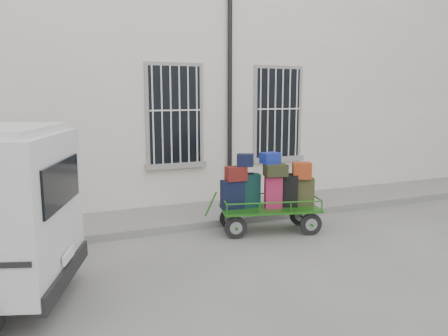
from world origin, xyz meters
TOP-DOWN VIEW (x-y plane):
  - ground at (0.00, 0.00)m, footprint 80.00×80.00m
  - building at (0.00, 5.50)m, footprint 24.00×5.15m
  - sidewalk at (0.00, 2.20)m, footprint 24.00×1.70m
  - luggage_cart at (0.81, 0.72)m, footprint 2.31×1.32m

SIDE VIEW (x-z plane):
  - ground at x=0.00m, z-range 0.00..0.00m
  - sidewalk at x=0.00m, z-range 0.00..0.15m
  - luggage_cart at x=0.81m, z-range 0.00..1.59m
  - building at x=0.00m, z-range 0.00..6.00m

